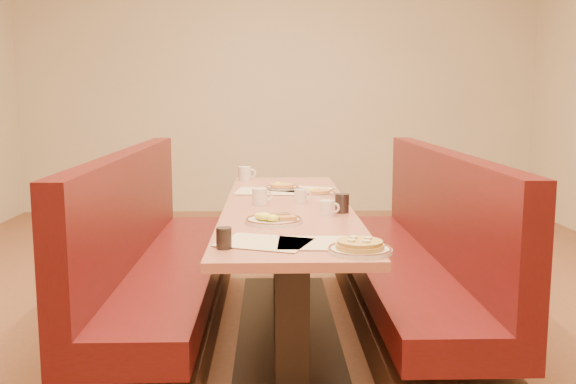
{
  "coord_description": "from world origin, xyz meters",
  "views": [
    {
      "loc": [
        -0.09,
        -3.53,
        1.35
      ],
      "look_at": [
        0.0,
        -0.16,
        0.85
      ],
      "focal_mm": 40.0,
      "sensor_mm": 36.0,
      "label": 1
    }
  ],
  "objects_px": {
    "booth_right": "(415,272)",
    "soda_tumbler_mid": "(342,203)",
    "booth_left": "(158,274)",
    "eggs_plate": "(273,220)",
    "soda_tumbler_near": "(224,238)",
    "pancake_plate": "(360,248)",
    "coffee_mug_a": "(327,208)",
    "coffee_mug_d": "(245,173)",
    "coffee_mug_c": "(301,196)",
    "diner_table": "(287,271)",
    "coffee_mug_b": "(260,196)"
  },
  "relations": [
    {
      "from": "coffee_mug_a",
      "to": "coffee_mug_c",
      "type": "distance_m",
      "value": 0.42
    },
    {
      "from": "diner_table",
      "to": "eggs_plate",
      "type": "relative_size",
      "value": 8.98
    },
    {
      "from": "coffee_mug_d",
      "to": "booth_right",
      "type": "bearing_deg",
      "value": -54.47
    },
    {
      "from": "pancake_plate",
      "to": "eggs_plate",
      "type": "bearing_deg",
      "value": 119.14
    },
    {
      "from": "coffee_mug_a",
      "to": "soda_tumbler_mid",
      "type": "bearing_deg",
      "value": 41.08
    },
    {
      "from": "booth_left",
      "to": "coffee_mug_d",
      "type": "bearing_deg",
      "value": 67.48
    },
    {
      "from": "booth_left",
      "to": "coffee_mug_c",
      "type": "distance_m",
      "value": 0.92
    },
    {
      "from": "coffee_mug_c",
      "to": "soda_tumbler_near",
      "type": "height_order",
      "value": "soda_tumbler_near"
    },
    {
      "from": "coffee_mug_a",
      "to": "diner_table",
      "type": "bearing_deg",
      "value": 120.28
    },
    {
      "from": "coffee_mug_b",
      "to": "coffee_mug_c",
      "type": "distance_m",
      "value": 0.24
    },
    {
      "from": "pancake_plate",
      "to": "soda_tumbler_near",
      "type": "xyz_separation_m",
      "value": [
        -0.53,
        0.08,
        0.02
      ]
    },
    {
      "from": "coffee_mug_a",
      "to": "eggs_plate",
      "type": "bearing_deg",
      "value": -148.03
    },
    {
      "from": "pancake_plate",
      "to": "diner_table",
      "type": "bearing_deg",
      "value": 103.01
    },
    {
      "from": "coffee_mug_a",
      "to": "soda_tumbler_near",
      "type": "bearing_deg",
      "value": -125.94
    },
    {
      "from": "booth_right",
      "to": "soda_tumbler_mid",
      "type": "distance_m",
      "value": 0.67
    },
    {
      "from": "booth_left",
      "to": "eggs_plate",
      "type": "relative_size",
      "value": 8.98
    },
    {
      "from": "coffee_mug_b",
      "to": "coffee_mug_d",
      "type": "distance_m",
      "value": 1.07
    },
    {
      "from": "booth_left",
      "to": "pancake_plate",
      "type": "bearing_deg",
      "value": -48.11
    },
    {
      "from": "coffee_mug_a",
      "to": "coffee_mug_b",
      "type": "xyz_separation_m",
      "value": [
        -0.35,
        0.35,
        0.01
      ]
    },
    {
      "from": "diner_table",
      "to": "coffee_mug_c",
      "type": "relative_size",
      "value": 24.75
    },
    {
      "from": "diner_table",
      "to": "eggs_plate",
      "type": "height_order",
      "value": "eggs_plate"
    },
    {
      "from": "pancake_plate",
      "to": "coffee_mug_a",
      "type": "xyz_separation_m",
      "value": [
        -0.06,
        0.79,
        0.02
      ]
    },
    {
      "from": "booth_right",
      "to": "coffee_mug_a",
      "type": "height_order",
      "value": "booth_right"
    },
    {
      "from": "booth_left",
      "to": "coffee_mug_d",
      "type": "distance_m",
      "value": 1.27
    },
    {
      "from": "pancake_plate",
      "to": "coffee_mug_c",
      "type": "relative_size",
      "value": 2.52
    },
    {
      "from": "coffee_mug_b",
      "to": "soda_tumbler_mid",
      "type": "xyz_separation_m",
      "value": [
        0.43,
        -0.27,
        0.0
      ]
    },
    {
      "from": "pancake_plate",
      "to": "coffee_mug_b",
      "type": "relative_size",
      "value": 2.15
    },
    {
      "from": "booth_right",
      "to": "pancake_plate",
      "type": "height_order",
      "value": "booth_right"
    },
    {
      "from": "coffee_mug_a",
      "to": "coffee_mug_d",
      "type": "xyz_separation_m",
      "value": [
        -0.47,
        1.41,
        0.01
      ]
    },
    {
      "from": "coffee_mug_a",
      "to": "soda_tumbler_mid",
      "type": "height_order",
      "value": "soda_tumbler_mid"
    },
    {
      "from": "eggs_plate",
      "to": "coffee_mug_d",
      "type": "relative_size",
      "value": 2.13
    },
    {
      "from": "booth_left",
      "to": "eggs_plate",
      "type": "bearing_deg",
      "value": -37.47
    },
    {
      "from": "eggs_plate",
      "to": "coffee_mug_d",
      "type": "height_order",
      "value": "coffee_mug_d"
    },
    {
      "from": "coffee_mug_c",
      "to": "diner_table",
      "type": "bearing_deg",
      "value": -144.13
    },
    {
      "from": "booth_right",
      "to": "coffee_mug_b",
      "type": "bearing_deg",
      "value": 177.75
    },
    {
      "from": "eggs_plate",
      "to": "coffee_mug_c",
      "type": "xyz_separation_m",
      "value": [
        0.16,
        0.59,
        0.02
      ]
    },
    {
      "from": "coffee_mug_a",
      "to": "soda_tumbler_mid",
      "type": "xyz_separation_m",
      "value": [
        0.08,
        0.08,
        0.01
      ]
    },
    {
      "from": "eggs_plate",
      "to": "coffee_mug_a",
      "type": "xyz_separation_m",
      "value": [
        0.28,
        0.19,
        0.02
      ]
    },
    {
      "from": "pancake_plate",
      "to": "coffee_mug_c",
      "type": "height_order",
      "value": "coffee_mug_c"
    },
    {
      "from": "coffee_mug_d",
      "to": "pancake_plate",
      "type": "bearing_deg",
      "value": -83.42
    },
    {
      "from": "booth_right",
      "to": "soda_tumbler_near",
      "type": "distance_m",
      "value": 1.5
    },
    {
      "from": "booth_right",
      "to": "eggs_plate",
      "type": "bearing_deg",
      "value": -148.42
    },
    {
      "from": "coffee_mug_a",
      "to": "soda_tumbler_near",
      "type": "height_order",
      "value": "soda_tumbler_near"
    },
    {
      "from": "booth_left",
      "to": "coffee_mug_b",
      "type": "bearing_deg",
      "value": 3.41
    },
    {
      "from": "coffee_mug_b",
      "to": "soda_tumbler_near",
      "type": "xyz_separation_m",
      "value": [
        -0.13,
        -1.06,
        -0.0
      ]
    },
    {
      "from": "booth_left",
      "to": "soda_tumbler_near",
      "type": "bearing_deg",
      "value": -66.13
    },
    {
      "from": "booth_left",
      "to": "coffee_mug_c",
      "type": "bearing_deg",
      "value": 6.46
    },
    {
      "from": "soda_tumbler_near",
      "to": "soda_tumbler_mid",
      "type": "relative_size",
      "value": 0.85
    },
    {
      "from": "pancake_plate",
      "to": "eggs_plate",
      "type": "distance_m",
      "value": 0.69
    },
    {
      "from": "soda_tumbler_near",
      "to": "soda_tumbler_mid",
      "type": "xyz_separation_m",
      "value": [
        0.56,
        0.79,
        0.01
      ]
    }
  ]
}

